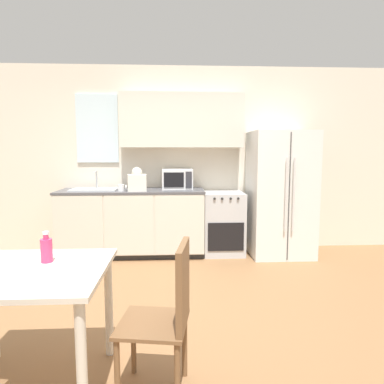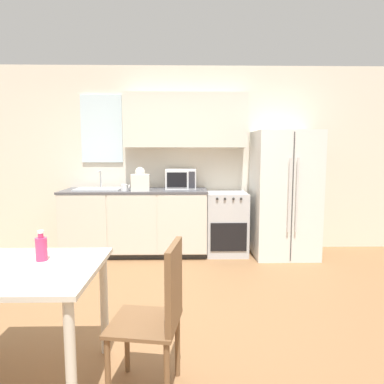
{
  "view_description": "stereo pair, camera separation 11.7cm",
  "coord_description": "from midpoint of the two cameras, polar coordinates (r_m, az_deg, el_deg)",
  "views": [
    {
      "loc": [
        0.09,
        -2.93,
        1.46
      ],
      "look_at": [
        0.27,
        0.54,
        1.05
      ],
      "focal_mm": 32.0,
      "sensor_mm": 36.0,
      "label": 1
    },
    {
      "loc": [
        0.2,
        -2.93,
        1.46
      ],
      "look_at": [
        0.27,
        0.54,
        1.05
      ],
      "focal_mm": 32.0,
      "sensor_mm": 36.0,
      "label": 2
    }
  ],
  "objects": [
    {
      "name": "oven_range",
      "position": [
        4.96,
        4.5,
        -5.16
      ],
      "size": [
        0.57,
        0.61,
        0.89
      ],
      "color": "#B7BABC",
      "rests_on": "ground_plane"
    },
    {
      "name": "ground_plane",
      "position": [
        3.27,
        -5.57,
        -19.77
      ],
      "size": [
        12.0,
        12.0,
        0.0
      ],
      "primitive_type": "plane",
      "color": "olive"
    },
    {
      "name": "microwave",
      "position": [
        4.91,
        -3.12,
        2.2
      ],
      "size": [
        0.43,
        0.36,
        0.29
      ],
      "color": "silver",
      "rests_on": "kitchen_counter"
    },
    {
      "name": "drink_bottle",
      "position": [
        2.38,
        -24.4,
        -8.73
      ],
      "size": [
        0.07,
        0.07,
        0.2
      ],
      "color": "#DB386B",
      "rests_on": "dining_table"
    },
    {
      "name": "dining_chair_side",
      "position": [
        2.14,
        -5.51,
        -18.81
      ],
      "size": [
        0.46,
        0.46,
        0.93
      ],
      "rotation": [
        0.0,
        0.0,
        1.42
      ],
      "color": "brown",
      "rests_on": "ground_plane"
    },
    {
      "name": "kitchen_sink",
      "position": [
        4.96,
        -16.59,
        0.5
      ],
      "size": [
        0.63,
        0.39,
        0.26
      ],
      "color": "#B7BABC",
      "rests_on": "kitchen_counter"
    },
    {
      "name": "kitchen_counter",
      "position": [
        4.93,
        -10.59,
        -4.98
      ],
      "size": [
        2.02,
        0.66,
        0.93
      ],
      "color": "#333333",
      "rests_on": "ground_plane"
    },
    {
      "name": "coffee_mug",
      "position": [
        4.72,
        -12.35,
        0.7
      ],
      "size": [
        0.12,
        0.09,
        0.09
      ],
      "color": "white",
      "rests_on": "kitchen_counter"
    },
    {
      "name": "dining_table",
      "position": [
        2.35,
        -27.09,
        -14.29
      ],
      "size": [
        0.93,
        0.84,
        0.77
      ],
      "color": "beige",
      "rests_on": "ground_plane"
    },
    {
      "name": "grocery_bag_0",
      "position": [
        4.7,
        -9.85,
        1.84
      ],
      "size": [
        0.27,
        0.24,
        0.32
      ],
      "rotation": [
        0.0,
        0.0,
        0.11
      ],
      "color": "silver",
      "rests_on": "kitchen_counter"
    },
    {
      "name": "refrigerator",
      "position": [
        4.98,
        13.82,
        -0.27
      ],
      "size": [
        0.85,
        0.8,
        1.74
      ],
      "color": "silver",
      "rests_on": "ground_plane"
    },
    {
      "name": "wall_back",
      "position": [
        5.1,
        -4.39,
        6.59
      ],
      "size": [
        12.0,
        0.38,
        2.7
      ],
      "color": "beige",
      "rests_on": "ground_plane"
    }
  ]
}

